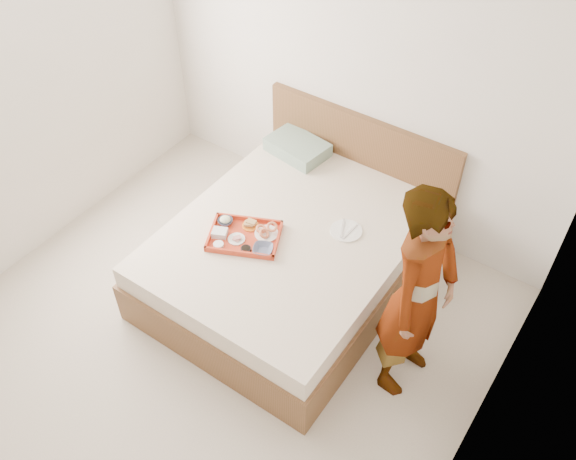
# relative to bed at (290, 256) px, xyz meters

# --- Properties ---
(ground) EXTENTS (3.50, 4.00, 0.01)m
(ground) POSITION_rel_bed_xyz_m (-0.13, -1.00, -0.27)
(ground) COLOR #C0B3A2
(ground) RESTS_ON ground
(wall_back) EXTENTS (3.50, 0.01, 2.60)m
(wall_back) POSITION_rel_bed_xyz_m (-0.13, 1.00, 1.04)
(wall_back) COLOR silver
(wall_back) RESTS_ON ground
(wall_right) EXTENTS (0.01, 4.00, 2.60)m
(wall_right) POSITION_rel_bed_xyz_m (1.62, -1.00, 1.04)
(wall_right) COLOR silver
(wall_right) RESTS_ON ground
(bed) EXTENTS (1.65, 2.00, 0.53)m
(bed) POSITION_rel_bed_xyz_m (0.00, 0.00, 0.00)
(bed) COLOR brown
(bed) RESTS_ON ground
(headboard) EXTENTS (1.65, 0.06, 0.95)m
(headboard) POSITION_rel_bed_xyz_m (0.00, 0.97, 0.21)
(headboard) COLOR brown
(headboard) RESTS_ON ground
(pillow) EXTENTS (0.51, 0.39, 0.11)m
(pillow) POSITION_rel_bed_xyz_m (-0.46, 0.77, 0.32)
(pillow) COLOR #8FA591
(pillow) RESTS_ON bed
(tray) EXTENTS (0.59, 0.53, 0.04)m
(tray) POSITION_rel_bed_xyz_m (-0.22, -0.24, 0.29)
(tray) COLOR red
(tray) RESTS_ON bed
(prawn_plate) EXTENTS (0.22, 0.22, 0.01)m
(prawn_plate) POSITION_rel_bed_xyz_m (-0.11, -0.13, 0.28)
(prawn_plate) COLOR white
(prawn_plate) RESTS_ON tray
(navy_bowl_big) EXTENTS (0.18, 0.18, 0.03)m
(navy_bowl_big) POSITION_rel_bed_xyz_m (-0.04, -0.28, 0.30)
(navy_bowl_big) COLOR #161B41
(navy_bowl_big) RESTS_ON tray
(sauce_dish) EXTENTS (0.09, 0.09, 0.03)m
(sauce_dish) POSITION_rel_bed_xyz_m (-0.13, -0.34, 0.29)
(sauce_dish) COLOR black
(sauce_dish) RESTS_ON tray
(meat_plate) EXTENTS (0.16, 0.16, 0.01)m
(meat_plate) POSITION_rel_bed_xyz_m (-0.25, -0.29, 0.28)
(meat_plate) COLOR white
(meat_plate) RESTS_ON tray
(bread_plate) EXTENTS (0.16, 0.16, 0.01)m
(bread_plate) POSITION_rel_bed_xyz_m (-0.25, -0.13, 0.28)
(bread_plate) COLOR orange
(bread_plate) RESTS_ON tray
(salad_bowl) EXTENTS (0.14, 0.14, 0.03)m
(salad_bowl) POSITION_rel_bed_xyz_m (-0.42, -0.21, 0.30)
(salad_bowl) COLOR #161B41
(salad_bowl) RESTS_ON tray
(plastic_tub) EXTENTS (0.13, 0.12, 0.04)m
(plastic_tub) POSITION_rel_bed_xyz_m (-0.37, -0.32, 0.30)
(plastic_tub) COLOR silver
(plastic_tub) RESTS_ON tray
(cheese_round) EXTENTS (0.09, 0.09, 0.02)m
(cheese_round) POSITION_rel_bed_xyz_m (-0.31, -0.41, 0.29)
(cheese_round) COLOR white
(cheese_round) RESTS_ON tray
(dinner_plate) EXTENTS (0.25, 0.25, 0.01)m
(dinner_plate) POSITION_rel_bed_xyz_m (0.33, 0.22, 0.27)
(dinner_plate) COLOR white
(dinner_plate) RESTS_ON bed
(person) EXTENTS (0.42, 0.60, 1.59)m
(person) POSITION_rel_bed_xyz_m (1.07, -0.23, 0.53)
(person) COLOR silver
(person) RESTS_ON ground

